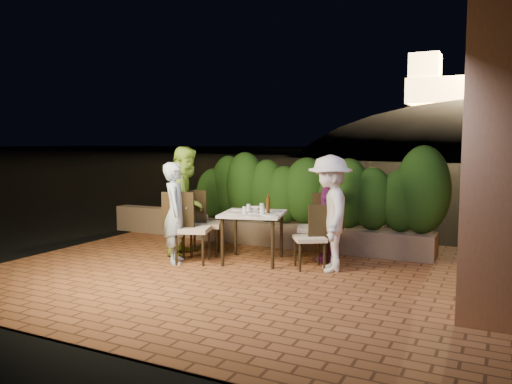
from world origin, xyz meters
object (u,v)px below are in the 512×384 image
Objects in this scene: chair_left_front at (193,228)px; diner_white at (330,213)px; chair_right_front at (310,237)px; diner_purple at (329,212)px; diner_green at (187,201)px; chair_right_back at (313,227)px; beer_bottle at (268,203)px; chair_left_back at (205,223)px; dining_table at (253,237)px; diner_blue at (176,213)px; parapet_lamp at (171,205)px; bowl at (254,208)px.

chair_left_front is 0.65× the size of diner_white.
chair_left_front is at bearing -18.44° from chair_right_front.
diner_green is at bearing -82.11° from diner_purple.
diner_purple is at bearing 176.05° from chair_right_back.
chair_right_back is (1.57, 0.93, -0.01)m from chair_left_front.
beer_bottle is 0.28× the size of chair_left_back.
diner_purple reaches higher than dining_table.
beer_bottle is at bearing -93.43° from diner_blue.
chair_right_back is 2.07m from diner_green.
parapet_lamp is at bearing 155.30° from beer_bottle.
chair_right_back is at bearing 31.24° from dining_table.
bowl is 1.34× the size of parapet_lamp.
chair_right_back is 0.60× the size of diner_green.
chair_left_front reaches higher than bowl.
diner_green is at bearing 112.26° from chair_left_front.
diner_green reaches higher than chair_left_back.
beer_bottle is at bearing 17.68° from dining_table.
chair_left_front is 2.44m from parapet_lamp.
chair_right_front is (0.91, -0.01, 0.08)m from dining_table.
diner_white is (2.21, 0.58, 0.06)m from diner_blue.
dining_table is at bearing 10.95° from chair_left_front.
chair_left_back reaches higher than chair_right_front.
diner_green is at bearing -33.94° from chair_right_front.
chair_left_front is at bearing -66.36° from diner_purple.
bowl is at bearing -126.71° from diner_white.
chair_left_front is at bearing -104.40° from chair_left_back.
diner_purple is at bearing 9.83° from chair_left_front.
diner_blue is 2.39m from parapet_lamp.
diner_blue reaches higher than chair_right_front.
chair_left_front is at bearing -152.35° from beer_bottle.
diner_green is (-0.32, -0.03, 0.35)m from chair_left_back.
diner_white reaches higher than bowl.
chair_left_back is (-0.88, 0.05, 0.14)m from dining_table.
chair_left_back reaches higher than bowl.
diner_blue is 2.31m from diner_purple.
diner_purple reaches higher than diner_blue.
chair_left_back is 0.64× the size of diner_white.
diner_blue is (-0.12, -0.62, 0.23)m from chair_left_back.
diner_blue is at bearing -99.81° from diner_white.
chair_right_back is 0.34m from diner_purple.
chair_left_back is 1.13× the size of chair_right_front.
beer_bottle is at bearing -25.02° from chair_left_back.
chair_left_back is 2.10m from diner_white.
chair_left_front reaches higher than chair_right_back.
chair_left_back and chair_right_back have the same top height.
diner_green is (-0.42, 0.47, 0.34)m from chair_left_front.
diner_white reaches higher than diner_purple.
beer_bottle is at bearing 15.55° from chair_right_back.
diner_green is at bearing 159.79° from chair_left_back.
bowl is at bearing -83.64° from diner_green.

